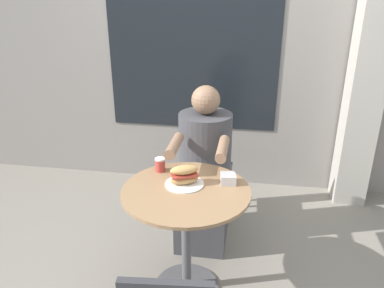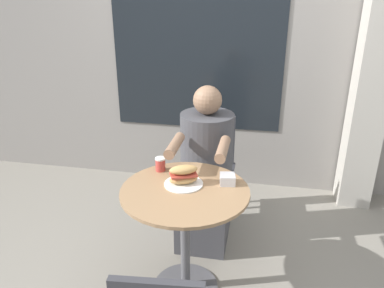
# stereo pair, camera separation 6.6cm
# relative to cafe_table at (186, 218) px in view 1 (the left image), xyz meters

# --- Properties ---
(ground_plane) EXTENTS (8.00, 8.00, 0.00)m
(ground_plane) POSITION_rel_cafe_table_xyz_m (0.00, 0.00, -0.54)
(ground_plane) COLOR gray
(storefront_wall) EXTENTS (8.00, 0.09, 2.80)m
(storefront_wall) POSITION_rel_cafe_table_xyz_m (-0.00, 1.58, 0.86)
(storefront_wall) COLOR gray
(storefront_wall) RESTS_ON ground_plane
(lattice_pillar) EXTENTS (0.27, 0.27, 2.40)m
(lattice_pillar) POSITION_rel_cafe_table_xyz_m (1.28, 1.38, 0.66)
(lattice_pillar) COLOR #B2ADA3
(lattice_pillar) RESTS_ON ground_plane
(cafe_table) EXTENTS (0.76, 0.76, 0.74)m
(cafe_table) POSITION_rel_cafe_table_xyz_m (0.00, 0.00, 0.00)
(cafe_table) COLOR #997551
(cafe_table) RESTS_ON ground_plane
(diner_chair) EXTENTS (0.38, 0.38, 0.87)m
(diner_chair) POSITION_rel_cafe_table_xyz_m (0.03, 0.94, -0.02)
(diner_chair) COLOR #333338
(diner_chair) RESTS_ON ground_plane
(seated_diner) EXTENTS (0.39, 0.70, 1.21)m
(seated_diner) POSITION_rel_cafe_table_xyz_m (0.03, 0.59, -0.02)
(seated_diner) COLOR #424247
(seated_diner) RESTS_ON ground_plane
(sandwich_on_plate) EXTENTS (0.24, 0.24, 0.12)m
(sandwich_on_plate) POSITION_rel_cafe_table_xyz_m (-0.02, 0.06, 0.25)
(sandwich_on_plate) COLOR white
(sandwich_on_plate) RESTS_ON cafe_table
(drink_cup) EXTENTS (0.07, 0.07, 0.09)m
(drink_cup) POSITION_rel_cafe_table_xyz_m (-0.21, 0.22, 0.24)
(drink_cup) COLOR #B73D38
(drink_cup) RESTS_ON cafe_table
(napkin_box) EXTENTS (0.10, 0.10, 0.06)m
(napkin_box) POSITION_rel_cafe_table_xyz_m (0.24, 0.12, 0.22)
(napkin_box) COLOR silver
(napkin_box) RESTS_ON cafe_table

